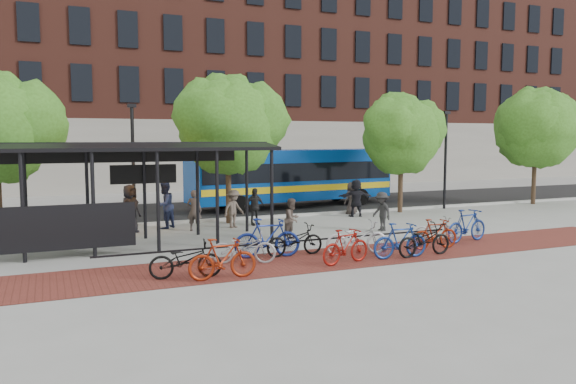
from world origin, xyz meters
name	(u,v)px	position (x,y,z in m)	size (l,w,h in m)	color
ground	(323,230)	(0.00, 0.00, 0.00)	(160.00, 160.00, 0.00)	#9E9E99
asphalt_street	(256,207)	(0.00, 8.00, 0.01)	(160.00, 8.00, 0.01)	black
curb	(285,216)	(0.00, 4.00, 0.06)	(160.00, 0.25, 0.12)	#B7B7B2
brick_strip	(339,258)	(-2.00, -5.00, 0.00)	(24.00, 3.00, 0.01)	maroon
bike_rack_rail	(289,256)	(-3.30, -4.10, 0.00)	(12.00, 0.05, 0.95)	black
building_brick	(292,67)	(10.00, 26.00, 10.00)	(55.00, 14.00, 20.00)	brown
bus_shelter	(116,160)	(-8.13, -0.48, 3.00)	(10.60, 3.07, 3.60)	black
tree_b	(230,121)	(-2.90, 3.35, 4.46)	(5.15, 4.20, 6.47)	#382619
tree_c	(402,131)	(6.09, 3.35, 4.05)	(4.66, 3.80, 5.92)	#382619
tree_d	(537,125)	(15.10, 3.35, 4.47)	(5.39, 4.40, 6.55)	#382619
lamp_post_left	(133,162)	(-7.00, 3.60, 2.75)	(0.35, 0.20, 5.12)	black
lamp_post_right	(445,157)	(9.00, 3.60, 2.75)	(0.35, 0.20, 5.12)	black
bus	(292,174)	(1.91, 7.50, 1.78)	(11.64, 3.62, 3.09)	#083F9D
bike_0	(186,260)	(-6.99, -5.65, 0.51)	(0.67, 1.92, 1.01)	black
bike_1	(223,259)	(-6.12, -6.16, 0.56)	(0.53, 1.86, 1.12)	maroon
bike_2	(244,247)	(-4.99, -4.60, 0.50)	(0.67, 1.91, 1.00)	#9D9D9F
bike_3	(267,238)	(-4.06, -4.12, 0.63)	(0.59, 2.09, 1.26)	navy
bike_4	(295,240)	(-3.15, -4.19, 0.51)	(0.67, 1.93, 1.01)	black
bike_5	(346,246)	(-2.23, -5.84, 0.53)	(0.50, 1.76, 1.06)	maroon
bike_6	(357,238)	(-1.24, -4.79, 0.55)	(0.73, 2.08, 1.09)	#B7B7BA
bike_7	(400,241)	(-0.30, -5.84, 0.56)	(0.53, 1.88, 1.13)	navy
bike_8	(424,240)	(0.58, -5.87, 0.52)	(0.70, 2.00, 1.05)	black
bike_9	(435,234)	(1.63, -5.07, 0.52)	(0.49, 1.72, 1.04)	maroon
bike_10	(436,229)	(2.59, -3.88, 0.44)	(0.58, 1.68, 0.88)	#949496
bike_11	(467,226)	(3.49, -4.48, 0.60)	(0.57, 2.00, 1.20)	navy
pedestrian_0	(130,209)	(-7.34, 2.34, 0.96)	(0.94, 0.61, 1.92)	black
pedestrian_1	(194,210)	(-4.91, 1.80, 0.83)	(0.61, 0.40, 1.66)	#453C37
pedestrian_2	(165,205)	(-5.89, 2.87, 0.98)	(0.95, 0.74, 1.96)	navy
pedestrian_3	(234,209)	(-3.21, 1.94, 0.80)	(1.03, 0.59, 1.59)	brown
pedestrian_4	(254,207)	(-2.17, 2.26, 0.80)	(0.94, 0.39, 1.60)	black
pedestrian_5	(356,198)	(3.17, 2.84, 0.89)	(1.65, 0.53, 1.78)	black
pedestrian_6	(351,198)	(3.39, 3.66, 0.79)	(0.77, 0.50, 1.57)	#3A322E
pedestrian_8	(292,219)	(-2.06, -1.50, 0.76)	(0.74, 0.58, 1.52)	brown
pedestrian_9	(382,211)	(2.04, -1.15, 0.79)	(1.02, 0.58, 1.57)	#272727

